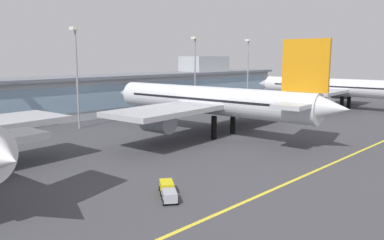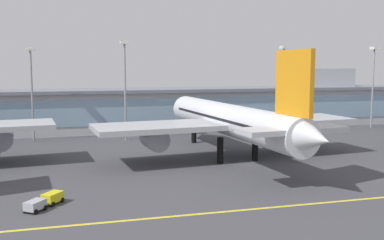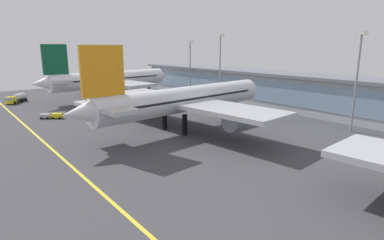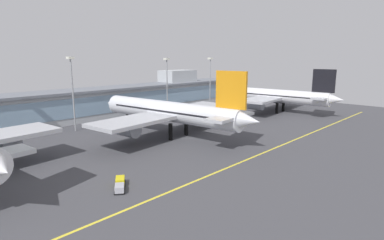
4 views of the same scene
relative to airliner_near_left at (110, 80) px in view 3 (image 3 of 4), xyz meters
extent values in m
plane|color=#424247|center=(51.39, -10.80, -7.09)|extent=(199.90, 199.90, 0.00)
cube|color=yellow|center=(51.39, -32.80, -7.08)|extent=(159.92, 0.50, 0.01)
cube|color=#ADB2B7|center=(51.39, 35.27, -2.07)|extent=(142.78, 12.00, 10.03)
cube|color=#84A3BC|center=(51.39, 29.22, -1.57)|extent=(137.07, 0.20, 6.42)
cube|color=slate|center=(51.39, 35.27, 3.35)|extent=(145.78, 14.00, 0.80)
cylinder|color=black|center=(-3.15, -3.46, -4.77)|extent=(1.10, 1.10, 4.63)
cylinder|color=black|center=(3.76, -2.78, -4.77)|extent=(1.10, 1.10, 4.63)
cylinder|color=black|center=(-1.64, 16.68, -4.77)|extent=(1.10, 1.10, 4.63)
cylinder|color=white|center=(-0.03, 0.32, 0.14)|extent=(9.98, 43.61, 5.78)
cone|color=white|center=(-2.32, 23.57, 0.14)|extent=(5.97, 5.72, 5.49)
cone|color=white|center=(2.28, -23.21, 0.57)|extent=(5.51, 6.81, 4.91)
cube|color=#84A3BC|center=(-1.98, 20.12, 1.15)|extent=(4.71, 4.45, 1.73)
cube|color=black|center=(-0.03, 0.32, 0.57)|extent=(9.36, 36.73, 0.46)
cube|color=#B7BAC1|center=(-0.03, 0.32, -0.58)|extent=(40.88, 14.25, 0.93)
cylinder|color=#999EA8|center=(-11.35, 0.77, -2.87)|extent=(4.58, 5.99, 4.05)
cylinder|color=#999EA8|center=(10.98, 2.97, -2.87)|extent=(4.58, 5.99, 4.05)
cube|color=#0C4C2D|center=(1.83, -18.62, 7.66)|extent=(1.45, 7.82, 9.25)
cube|color=#B7BAC1|center=(1.83, -18.62, 1.01)|extent=(13.22, 5.99, 0.74)
cylinder|color=black|center=(47.38, -8.27, -4.83)|extent=(1.10, 1.10, 4.51)
cylinder|color=black|center=(54.11, -7.61, -4.83)|extent=(1.10, 1.10, 4.51)
cylinder|color=black|center=(48.66, 13.16, -4.83)|extent=(1.10, 1.10, 4.51)
cylinder|color=silver|center=(50.38, -4.27, -0.04)|extent=(10.14, 46.41, 5.64)
cone|color=silver|center=(47.95, 20.34, -0.04)|extent=(5.83, 5.58, 5.36)
cone|color=silver|center=(52.84, -29.16, 0.39)|extent=(5.38, 6.64, 4.79)
cube|color=#84A3BC|center=(48.30, 16.83, 0.95)|extent=(4.60, 4.34, 1.69)
cube|color=black|center=(50.38, -4.27, 0.39)|extent=(9.47, 39.08, 0.45)
cube|color=#B7BAC1|center=(50.38, -4.27, -0.74)|extent=(49.22, 15.75, 0.90)
cylinder|color=#999EA8|center=(36.74, -3.95, -2.97)|extent=(4.52, 6.35, 3.95)
cylinder|color=#999EA8|center=(63.70, -1.29, -2.97)|extent=(4.52, 6.35, 3.95)
cube|color=orange|center=(52.37, -24.45, 7.30)|extent=(1.49, 8.32, 9.02)
cube|color=#B7BAC1|center=(52.37, -24.45, 0.81)|extent=(15.90, 6.56, 0.72)
cylinder|color=black|center=(20.26, -23.27, -6.79)|extent=(0.51, 0.60, 0.60)
cylinder|color=black|center=(21.47, -24.15, -6.79)|extent=(0.51, 0.60, 0.60)
cylinder|color=black|center=(19.19, -24.74, -6.79)|extent=(0.51, 0.60, 0.60)
cylinder|color=black|center=(20.40, -25.62, -6.79)|extent=(0.51, 0.60, 0.60)
cube|color=yellow|center=(20.33, -24.45, -6.24)|extent=(2.74, 2.99, 1.10)
cylinder|color=black|center=(18.40, -25.83, -6.79)|extent=(0.50, 0.59, 0.60)
cylinder|color=black|center=(19.61, -26.71, -6.79)|extent=(0.50, 0.59, 0.60)
cylinder|color=black|center=(17.41, -27.19, -6.79)|extent=(0.50, 0.59, 0.60)
cylinder|color=black|center=(18.62, -28.07, -6.79)|extent=(0.50, 0.59, 0.60)
cube|color=#A8A8B2|center=(18.51, -26.95, -6.29)|extent=(2.62, 2.82, 1.00)
cube|color=#2D2D33|center=(19.39, -25.74, -6.64)|extent=(0.43, 0.54, 0.08)
cylinder|color=black|center=(-10.17, -29.36, -6.54)|extent=(1.03, 0.94, 1.10)
cylinder|color=black|center=(-11.85, -31.34, -6.54)|extent=(1.03, 0.94, 1.10)
cylinder|color=black|center=(-13.62, -26.46, -6.54)|extent=(1.03, 0.94, 1.10)
cylinder|color=black|center=(-15.29, -28.45, -6.54)|extent=(1.03, 0.94, 1.10)
cylinder|color=black|center=(-15.54, -24.84, -6.54)|extent=(1.03, 0.94, 1.10)
cylinder|color=black|center=(-17.22, -26.82, -6.54)|extent=(1.03, 0.94, 1.10)
cube|color=#2D2D33|center=(-14.32, -27.57, -6.64)|extent=(7.29, 6.66, 0.30)
cube|color=yellow|center=(-11.22, -30.18, -5.69)|extent=(3.46, 3.50, 2.20)
cube|color=#84A3BC|center=(-11.22, -30.18, -5.20)|extent=(3.47, 3.48, 0.88)
cylinder|color=silver|center=(-14.73, -27.22, -5.34)|extent=(5.75, 5.35, 2.30)
cube|color=orange|center=(-11.22, -30.18, -4.47)|extent=(0.30, 0.40, 0.20)
cylinder|color=gray|center=(14.74, 24.63, 2.94)|extent=(0.44, 0.44, 20.06)
cube|color=silver|center=(14.74, 24.63, 13.33)|extent=(1.80, 1.80, 0.70)
cylinder|color=gray|center=(74.93, 23.27, 3.41)|extent=(0.44, 0.44, 20.99)
cube|color=silver|center=(74.93, 23.27, 14.25)|extent=(1.80, 1.80, 0.70)
cylinder|color=gray|center=(34.76, 20.63, 3.68)|extent=(0.44, 0.44, 21.54)
cube|color=silver|center=(34.76, 20.63, 14.81)|extent=(1.80, 1.80, 0.70)
camera|label=1|loc=(-9.14, -57.31, 8.82)|focal=36.49mm
camera|label=2|loc=(22.76, -79.84, 9.57)|focal=41.87mm
camera|label=3|loc=(106.60, -47.06, 11.49)|focal=29.60mm
camera|label=4|loc=(-8.90, -69.38, 15.08)|focal=29.51mm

